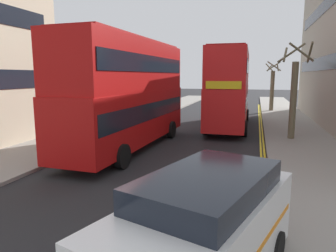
{
  "coord_description": "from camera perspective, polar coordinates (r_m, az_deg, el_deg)",
  "views": [
    {
      "loc": [
        3.87,
        -0.69,
        3.8
      ],
      "look_at": [
        0.5,
        11.0,
        1.8
      ],
      "focal_mm": 32.6,
      "sensor_mm": 36.0,
      "label": 1
    }
  ],
  "objects": [
    {
      "name": "sidewalk_right",
      "position": [
        17.3,
        24.47,
        -3.97
      ],
      "size": [
        4.0,
        80.0,
        0.14
      ],
      "primitive_type": "cube",
      "color": "gray",
      "rests_on": "ground"
    },
    {
      "name": "sidewalk_left",
      "position": [
        20.0,
        -15.5,
        -1.76
      ],
      "size": [
        4.0,
        80.0,
        0.14
      ],
      "primitive_type": "cube",
      "color": "gray",
      "rests_on": "ground"
    },
    {
      "name": "kerb_line_outer",
      "position": [
        15.18,
        17.64,
        -5.59
      ],
      "size": [
        0.1,
        56.0,
        0.01
      ],
      "primitive_type": "cube",
      "color": "yellow",
      "rests_on": "ground"
    },
    {
      "name": "kerb_line_inner",
      "position": [
        15.18,
        17.04,
        -5.57
      ],
      "size": [
        0.1,
        56.0,
        0.01
      ],
      "primitive_type": "cube",
      "color": "yellow",
      "rests_on": "ground"
    },
    {
      "name": "double_decker_bus_away",
      "position": [
        15.92,
        -7.34,
        6.49
      ],
      "size": [
        3.08,
        10.89,
        5.64
      ],
      "color": "#B20F0F",
      "rests_on": "ground"
    },
    {
      "name": "double_decker_bus_oncoming",
      "position": [
        23.02,
        11.49,
        7.23
      ],
      "size": [
        2.91,
        10.84,
        5.64
      ],
      "color": "red",
      "rests_on": "ground"
    },
    {
      "name": "taxi_minivan",
      "position": [
        5.68,
        6.33,
        -19.46
      ],
      "size": [
        3.23,
        5.15,
        2.12
      ],
      "color": "white",
      "rests_on": "ground"
    },
    {
      "name": "street_tree_near",
      "position": [
        19.31,
        22.45,
        5.48
      ],
      "size": [
        1.88,
        1.93,
        5.61
      ],
      "color": "#6B6047",
      "rests_on": "sidewalk_right"
    },
    {
      "name": "street_tree_mid",
      "position": [
        34.59,
        18.89,
        6.73
      ],
      "size": [
        1.58,
        1.61,
        5.2
      ],
      "color": "#6B6047",
      "rests_on": "sidewalk_right"
    }
  ]
}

